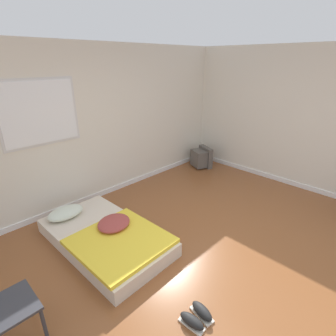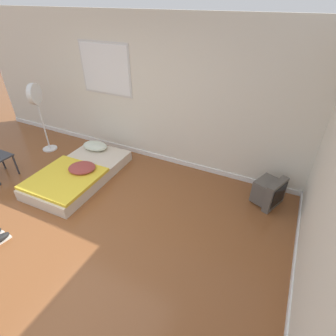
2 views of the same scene
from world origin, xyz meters
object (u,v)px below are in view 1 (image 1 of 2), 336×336
at_px(mattress_bed, 105,236).
at_px(sneaker_pair, 197,316).
at_px(crt_tv, 202,158).
at_px(side_stool, 9,313).

relative_size(mattress_bed, sneaker_pair, 6.47).
relative_size(crt_tv, sneaker_pair, 1.81).
distance_m(crt_tv, side_stool, 4.65).
xyz_separation_m(mattress_bed, crt_tv, (3.14, 0.80, 0.09)).
bearing_deg(crt_tv, mattress_bed, -165.65).
xyz_separation_m(mattress_bed, side_stool, (-1.30, -0.60, 0.22)).
relative_size(mattress_bed, side_stool, 4.35).
height_order(mattress_bed, crt_tv, crt_tv).
height_order(crt_tv, side_stool, crt_tv).
xyz_separation_m(crt_tv, side_stool, (-4.44, -1.40, 0.13)).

